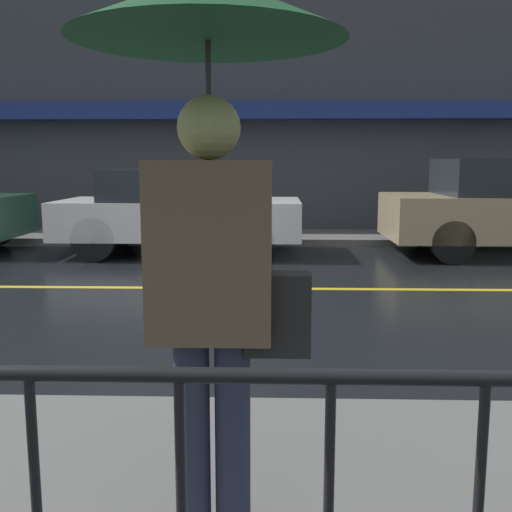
{
  "coord_description": "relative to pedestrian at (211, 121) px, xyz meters",
  "views": [
    {
      "loc": [
        1.38,
        -7.31,
        1.57
      ],
      "look_at": [
        1.2,
        -1.65,
        0.67
      ],
      "focal_mm": 42.0,
      "sensor_mm": 36.0,
      "label": 1
    }
  ],
  "objects": [
    {
      "name": "ground_plane",
      "position": [
        -1.15,
        5.2,
        -1.71
      ],
      "size": [
        80.0,
        80.0,
        0.0
      ],
      "primitive_type": "plane",
      "color": "black"
    },
    {
      "name": "building_storefront",
      "position": [
        -1.15,
        10.89,
        0.91
      ],
      "size": [
        28.0,
        0.85,
        5.24
      ],
      "color": "#383D42",
      "rests_on": "ground_plane"
    },
    {
      "name": "lane_marking",
      "position": [
        -1.15,
        5.2,
        -1.71
      ],
      "size": [
        25.2,
        0.12,
        0.01
      ],
      "color": "gold",
      "rests_on": "ground_plane"
    },
    {
      "name": "sidewalk_far",
      "position": [
        -1.15,
        9.88,
        -1.65
      ],
      "size": [
        28.0,
        1.77,
        0.13
      ],
      "color": "#60605E",
      "rests_on": "ground_plane"
    },
    {
      "name": "car_white",
      "position": [
        -1.43,
        8.03,
        -0.96
      ],
      "size": [
        4.06,
        1.86,
        1.44
      ],
      "color": "silver",
      "rests_on": "ground_plane"
    },
    {
      "name": "pedestrian",
      "position": [
        0.0,
        0.0,
        0.0
      ],
      "size": [
        0.95,
        0.95,
        2.07
      ],
      "color": "#23283D",
      "rests_on": "sidewalk_near"
    }
  ]
}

